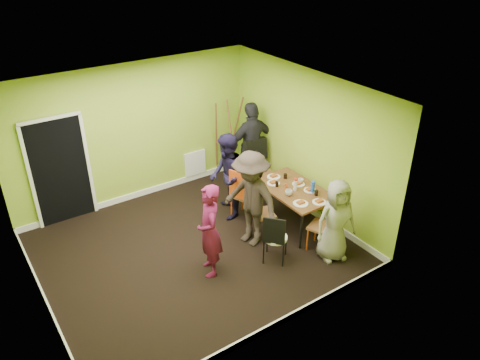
# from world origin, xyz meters

# --- Properties ---
(ground) EXTENTS (5.00, 5.00, 0.00)m
(ground) POSITION_xyz_m (0.00, 0.00, 0.00)
(ground) COLOR black
(ground) RESTS_ON ground
(room_walls) EXTENTS (5.04, 4.54, 2.82)m
(room_walls) POSITION_xyz_m (-0.02, 0.04, 0.99)
(room_walls) COLOR #95B22D
(room_walls) RESTS_ON ground
(dining_table) EXTENTS (0.90, 1.50, 0.75)m
(dining_table) POSITION_xyz_m (1.96, -0.32, 0.70)
(dining_table) COLOR black
(dining_table) RESTS_ON ground
(chair_left_far) EXTENTS (0.56, 0.56, 1.06)m
(chair_left_far) POSITION_xyz_m (1.26, 0.33, 0.60)
(chair_left_far) COLOR #F15716
(chair_left_far) RESTS_ON ground
(chair_left_near) EXTENTS (0.50, 0.49, 0.98)m
(chair_left_near) POSITION_xyz_m (1.17, -0.30, 0.55)
(chair_left_near) COLOR #F15716
(chair_left_near) RESTS_ON ground
(chair_back_end) EXTENTS (0.54, 0.61, 1.14)m
(chair_back_end) POSITION_xyz_m (2.15, 1.11, 0.81)
(chair_back_end) COLOR #F15716
(chair_back_end) RESTS_ON ground
(chair_front_end) EXTENTS (0.53, 0.53, 0.98)m
(chair_front_end) POSITION_xyz_m (1.88, -1.29, 0.55)
(chair_front_end) COLOR #F15716
(chair_front_end) RESTS_ON ground
(chair_bentwood) EXTENTS (0.51, 0.51, 0.93)m
(chair_bentwood) POSITION_xyz_m (0.96, -1.05, 0.51)
(chair_bentwood) COLOR black
(chair_bentwood) RESTS_ON ground
(easel) EXTENTS (0.72, 0.68, 1.80)m
(easel) POSITION_xyz_m (2.02, 2.02, 0.89)
(easel) COLOR brown
(easel) RESTS_ON ground
(plate_near_left) EXTENTS (0.24, 0.24, 0.01)m
(plate_near_left) POSITION_xyz_m (1.76, 0.04, 0.76)
(plate_near_left) COLOR white
(plate_near_left) RESTS_ON dining_table
(plate_near_right) EXTENTS (0.27, 0.27, 0.01)m
(plate_near_right) POSITION_xyz_m (1.71, -0.80, 0.76)
(plate_near_right) COLOR white
(plate_near_right) RESTS_ON dining_table
(plate_far_back) EXTENTS (0.25, 0.25, 0.01)m
(plate_far_back) POSITION_xyz_m (1.92, 0.23, 0.76)
(plate_far_back) COLOR white
(plate_far_back) RESTS_ON dining_table
(plate_far_front) EXTENTS (0.25, 0.25, 0.01)m
(plate_far_front) POSITION_xyz_m (2.01, -0.95, 0.76)
(plate_far_front) COLOR white
(plate_far_front) RESTS_ON dining_table
(plate_wall_back) EXTENTS (0.23, 0.23, 0.01)m
(plate_wall_back) POSITION_xyz_m (2.13, -0.25, 0.76)
(plate_wall_back) COLOR white
(plate_wall_back) RESTS_ON dining_table
(plate_wall_front) EXTENTS (0.23, 0.23, 0.01)m
(plate_wall_front) POSITION_xyz_m (2.15, -0.54, 0.76)
(plate_wall_front) COLOR white
(plate_wall_front) RESTS_ON dining_table
(thermos) EXTENTS (0.07, 0.07, 0.20)m
(thermos) POSITION_xyz_m (1.94, -0.37, 0.85)
(thermos) COLOR white
(thermos) RESTS_ON dining_table
(blue_bottle) EXTENTS (0.07, 0.07, 0.22)m
(blue_bottle) POSITION_xyz_m (2.14, -0.62, 0.86)
(blue_bottle) COLOR blue
(blue_bottle) RESTS_ON dining_table
(orange_bottle) EXTENTS (0.04, 0.04, 0.08)m
(orange_bottle) POSITION_xyz_m (1.85, -0.21, 0.79)
(orange_bottle) COLOR #F15716
(orange_bottle) RESTS_ON dining_table
(glass_mid) EXTENTS (0.06, 0.06, 0.11)m
(glass_mid) POSITION_xyz_m (1.74, -0.09, 0.80)
(glass_mid) COLOR black
(glass_mid) RESTS_ON dining_table
(glass_back) EXTENTS (0.07, 0.07, 0.09)m
(glass_back) POSITION_xyz_m (2.08, 0.08, 0.80)
(glass_back) COLOR black
(glass_back) RESTS_ON dining_table
(glass_front) EXTENTS (0.07, 0.07, 0.10)m
(glass_front) POSITION_xyz_m (2.13, -0.73, 0.80)
(glass_front) COLOR black
(glass_front) RESTS_ON dining_table
(cup_a) EXTENTS (0.13, 0.13, 0.10)m
(cup_a) POSITION_xyz_m (1.72, -0.45, 0.80)
(cup_a) COLOR white
(cup_a) RESTS_ON dining_table
(cup_b) EXTENTS (0.10, 0.10, 0.10)m
(cup_b) POSITION_xyz_m (2.18, -0.25, 0.80)
(cup_b) COLOR white
(cup_b) RESTS_ON dining_table
(person_standing) EXTENTS (0.55, 0.67, 1.59)m
(person_standing) POSITION_xyz_m (-0.05, -0.67, 0.79)
(person_standing) COLOR #5C0F35
(person_standing) RESTS_ON ground
(person_left_far) EXTENTS (0.91, 1.00, 1.68)m
(person_left_far) POSITION_xyz_m (1.11, 0.61, 0.84)
(person_left_far) COLOR black
(person_left_far) RESTS_ON ground
(person_left_near) EXTENTS (0.89, 1.25, 1.76)m
(person_left_near) POSITION_xyz_m (0.96, -0.36, 0.88)
(person_left_near) COLOR black
(person_left_near) RESTS_ON ground
(person_back_end) EXTENTS (1.14, 0.54, 1.89)m
(person_back_end) POSITION_xyz_m (2.17, 1.29, 0.94)
(person_back_end) COLOR black
(person_back_end) RESTS_ON ground
(person_front_end) EXTENTS (0.81, 0.63, 1.46)m
(person_front_end) POSITION_xyz_m (1.86, -1.50, 0.73)
(person_front_end) COLOR gray
(person_front_end) RESTS_ON ground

